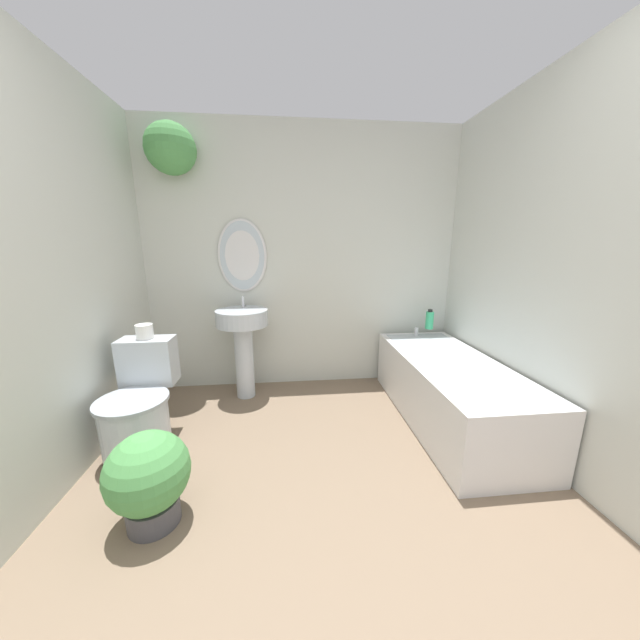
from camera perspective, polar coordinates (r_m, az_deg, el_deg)
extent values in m
cube|color=silver|center=(3.07, -2.83, 10.41)|extent=(2.97, 0.06, 2.40)
ellipsoid|color=silver|center=(3.04, -13.64, 11.04)|extent=(0.44, 0.02, 0.65)
ellipsoid|color=silver|center=(3.03, -13.66, 11.03)|extent=(0.40, 0.01, 0.61)
cylinder|color=#47474C|center=(3.15, -25.22, 27.45)|extent=(0.18, 0.18, 0.10)
sphere|color=#4C934C|center=(3.13, -25.05, 25.89)|extent=(0.40, 0.40, 0.40)
cube|color=silver|center=(2.18, -42.19, 5.79)|extent=(0.06, 2.65, 2.40)
cube|color=silver|center=(2.40, 36.93, 6.95)|extent=(0.06, 2.65, 2.40)
cylinder|color=silver|center=(2.46, -29.86, -16.68)|extent=(0.40, 0.40, 0.39)
cylinder|color=#A0A9B1|center=(2.37, -30.45, -12.28)|extent=(0.43, 0.43, 0.02)
cube|color=silver|center=(2.57, -28.20, -6.44)|extent=(0.36, 0.19, 0.33)
cylinder|color=silver|center=(2.97, -13.27, -7.15)|extent=(0.16, 0.16, 0.67)
cylinder|color=silver|center=(2.86, -13.70, 0.41)|extent=(0.45, 0.45, 0.14)
cylinder|color=silver|center=(2.96, -13.52, 3.19)|extent=(0.02, 0.02, 0.10)
cube|color=silver|center=(2.75, 21.96, -11.54)|extent=(0.67, 1.59, 0.49)
cube|color=silver|center=(2.66, 22.39, -7.10)|extent=(0.57, 1.49, 0.04)
cylinder|color=silver|center=(3.24, 16.76, -1.97)|extent=(0.04, 0.04, 0.08)
cylinder|color=#38B275|center=(3.21, 18.90, -0.05)|extent=(0.07, 0.07, 0.16)
cylinder|color=black|center=(3.19, 19.02, 1.59)|extent=(0.04, 0.04, 0.02)
cylinder|color=#47474C|center=(2.03, -27.45, -27.95)|extent=(0.25, 0.25, 0.13)
sphere|color=#4C934C|center=(1.90, -28.25, -22.68)|extent=(0.39, 0.39, 0.39)
cylinder|color=white|center=(2.51, -28.74, -1.81)|extent=(0.11, 0.11, 0.10)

